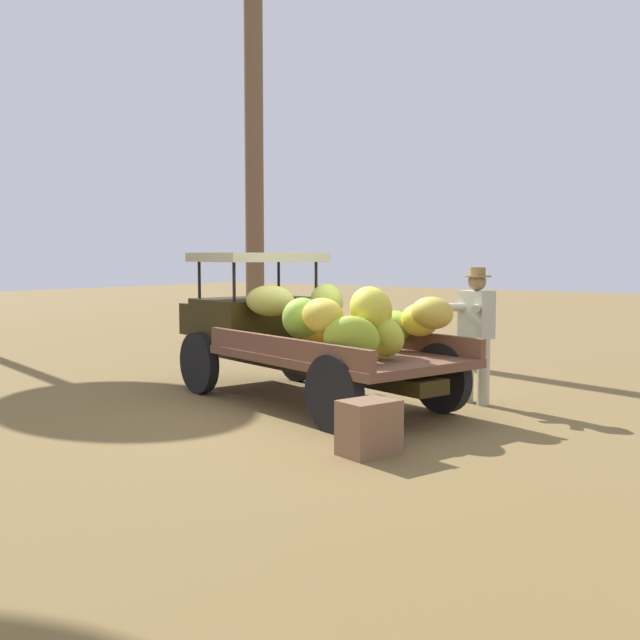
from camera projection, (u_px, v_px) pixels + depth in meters
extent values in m
plane|color=olive|center=(319.00, 405.00, 9.13)|extent=(60.00, 60.00, 0.00)
cube|color=black|center=(315.00, 366.00, 9.24)|extent=(3.98, 1.43, 0.16)
cylinder|color=black|center=(199.00, 363.00, 9.89)|extent=(0.82, 0.34, 0.81)
cylinder|color=black|center=(297.00, 353.00, 10.87)|extent=(0.82, 0.34, 0.81)
cylinder|color=black|center=(334.00, 394.00, 7.69)|extent=(0.82, 0.34, 0.81)
cylinder|color=black|center=(442.00, 378.00, 8.67)|extent=(0.82, 0.34, 0.81)
cube|color=brown|center=(338.00, 356.00, 8.87)|extent=(3.34, 2.42, 0.10)
cube|color=brown|center=(283.00, 347.00, 8.36)|extent=(2.92, 0.83, 0.22)
cube|color=brown|center=(388.00, 338.00, 9.35)|extent=(2.92, 0.83, 0.22)
cube|color=black|center=(258.00, 319.00, 10.17)|extent=(1.45, 1.75, 0.55)
cube|color=black|center=(224.00, 318.00, 10.88)|extent=(0.95, 1.21, 0.44)
cylinder|color=black|center=(199.00, 278.00, 10.07)|extent=(0.04, 0.04, 0.55)
cylinder|color=black|center=(279.00, 276.00, 10.87)|extent=(0.04, 0.04, 0.55)
cylinder|color=black|center=(234.00, 280.00, 9.38)|extent=(0.04, 0.04, 0.55)
cylinder|color=black|center=(316.00, 278.00, 10.18)|extent=(0.04, 0.04, 0.55)
cube|color=#B1AE8E|center=(258.00, 257.00, 10.10)|extent=(1.56, 1.78, 0.12)
ellipsoid|color=gold|center=(371.00, 309.00, 8.19)|extent=(0.86, 0.85, 0.66)
ellipsoid|color=gold|center=(383.00, 337.00, 8.12)|extent=(0.57, 0.53, 0.53)
ellipsoid|color=yellow|center=(420.00, 320.00, 8.67)|extent=(0.64, 0.66, 0.46)
ellipsoid|color=gold|center=(368.00, 313.00, 8.58)|extent=(0.73, 0.74, 0.59)
ellipsoid|color=#8DB935|center=(395.00, 326.00, 8.92)|extent=(0.63, 0.62, 0.45)
ellipsoid|color=#84B835|center=(302.00, 318.00, 8.64)|extent=(0.59, 0.67, 0.58)
ellipsoid|color=#BAB94F|center=(270.00, 301.00, 9.29)|extent=(0.75, 0.66, 0.47)
ellipsoid|color=gold|center=(323.00, 315.00, 8.12)|extent=(0.69, 0.65, 0.51)
ellipsoid|color=#B1C245|center=(326.00, 302.00, 9.72)|extent=(0.81, 0.73, 0.54)
ellipsoid|color=gold|center=(432.00, 313.00, 8.49)|extent=(0.70, 0.70, 0.42)
ellipsoid|color=yellow|center=(313.00, 325.00, 9.44)|extent=(0.83, 0.77, 0.61)
ellipsoid|color=#98B22C|center=(351.00, 339.00, 7.88)|extent=(0.72, 0.63, 0.56)
cylinder|color=#B7BA9A|center=(483.00, 372.00, 9.11)|extent=(0.15, 0.15, 0.81)
cylinder|color=#B7BA9A|center=(468.00, 369.00, 9.32)|extent=(0.15, 0.15, 0.81)
cube|color=#B5B6A4|center=(476.00, 314.00, 9.15)|extent=(0.45, 0.35, 0.57)
cylinder|color=#B5B6A4|center=(477.00, 308.00, 9.01)|extent=(0.23, 0.41, 0.10)
cylinder|color=#B5B6A4|center=(465.00, 307.00, 9.17)|extent=(0.39, 0.30, 0.10)
sphere|color=#95734A|center=(477.00, 282.00, 9.12)|extent=(0.22, 0.22, 0.22)
cylinder|color=#91724A|center=(477.00, 276.00, 9.11)|extent=(0.34, 0.34, 0.02)
cylinder|color=#91724A|center=(477.00, 271.00, 9.11)|extent=(0.20, 0.20, 0.10)
cube|color=brown|center=(369.00, 427.00, 6.85)|extent=(0.50, 0.60, 0.50)
ellipsoid|color=#80BF37|center=(434.00, 378.00, 10.22)|extent=(0.57, 0.49, 0.31)
cylinder|color=brown|center=(254.00, 109.00, 16.40)|extent=(0.41, 0.41, 9.96)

